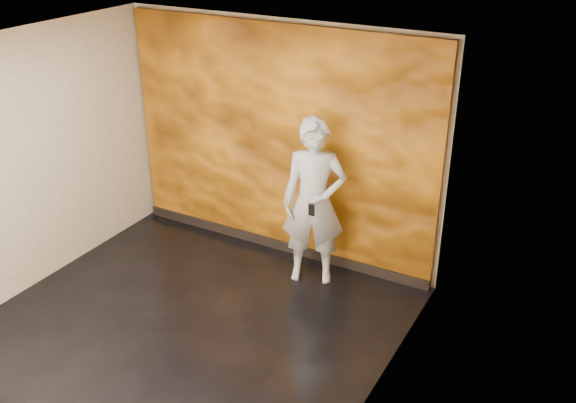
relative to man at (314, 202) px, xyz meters
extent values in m
cube|color=black|center=(-0.69, -1.55, -0.96)|extent=(4.00, 4.00, 0.01)
cube|color=tan|center=(-0.69, 0.45, 0.45)|extent=(4.00, 0.02, 2.80)
cube|color=tan|center=(-2.69, -1.55, 0.45)|extent=(0.02, 4.00, 2.80)
cube|color=tan|center=(1.31, -1.55, 0.45)|extent=(0.02, 4.00, 2.80)
cube|color=white|center=(-0.69, -1.55, 1.85)|extent=(4.00, 4.00, 0.01)
cube|color=orange|center=(-0.69, 0.41, 0.43)|extent=(3.90, 0.06, 2.75)
cube|color=black|center=(-0.69, 0.37, -0.89)|extent=(3.90, 0.04, 0.12)
imported|color=#9197A0|center=(0.00, 0.00, 0.00)|extent=(0.82, 0.68, 1.91)
cube|color=black|center=(0.09, -0.24, 0.03)|extent=(0.07, 0.01, 0.13)
camera|label=1|loc=(2.80, -5.63, 3.04)|focal=40.00mm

